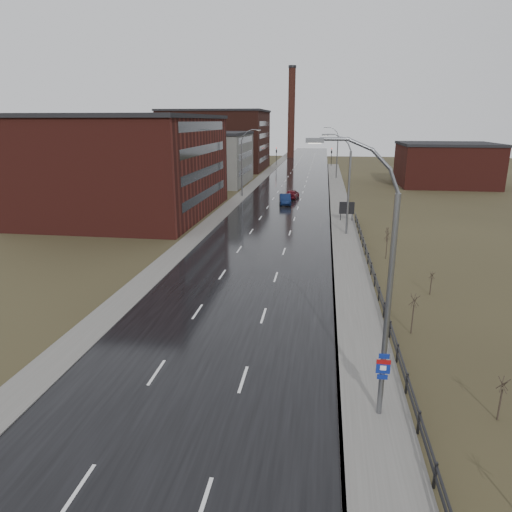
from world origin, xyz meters
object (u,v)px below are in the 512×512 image
(car_near, at_px, (285,200))
(car_far, at_px, (292,194))
(billboard, at_px, (347,209))
(streetlight_main, at_px, (381,289))

(car_near, bearing_deg, car_far, 75.33)
(billboard, height_order, car_far, billboard)
(streetlight_main, xyz_separation_m, car_far, (-7.65, 58.62, -5.28))
(billboard, xyz_separation_m, car_far, (-8.28, 17.22, -0.97))
(streetlight_main, relative_size, billboard, 4.60)
(streetlight_main, height_order, billboard, streetlight_main)
(car_near, height_order, car_far, car_near)
(billboard, bearing_deg, car_far, 115.69)
(billboard, height_order, car_near, billboard)
(car_far, bearing_deg, billboard, 123.51)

